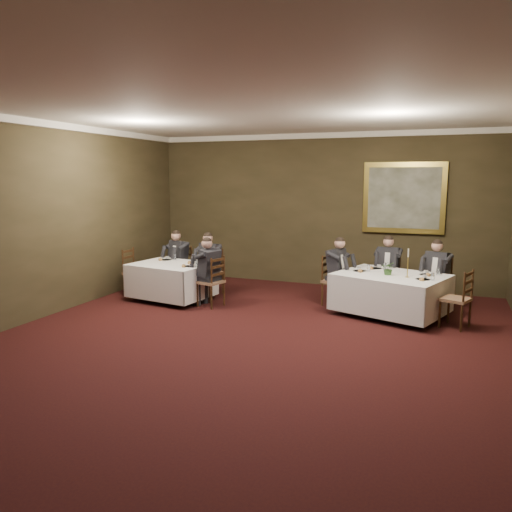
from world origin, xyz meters
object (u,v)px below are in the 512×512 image
Objects in this scene: diner_main_endleft at (335,280)px; chair_sec_backleft at (180,278)px; chair_main_endleft at (334,291)px; chair_sec_backright at (211,282)px; diner_sec_endright at (211,281)px; diner_sec_backright at (210,271)px; diner_main_backleft at (388,277)px; painting at (404,198)px; chair_sec_endright at (211,292)px; diner_main_backright at (437,283)px; centerpiece at (389,268)px; chair_main_endright at (456,311)px; chair_sec_endleft at (136,282)px; candlestick at (408,266)px; diner_sec_backleft at (180,268)px; table_main at (390,291)px; table_second at (172,279)px; chair_main_backleft at (387,287)px; chair_main_backright at (436,295)px.

diner_main_endleft reaches higher than chair_sec_backleft.
chair_sec_backleft is at bearing -76.38° from chair_main_endleft.
diner_sec_endright is at bearing 122.98° from chair_sec_backright.
diner_main_endleft and diner_sec_backright have the same top height.
chair_main_endleft is at bearing -170.77° from diner_sec_backright.
diner_main_backleft is 1.88m from painting.
diner_main_endleft is 2.70m from chair_sec_backright.
diner_main_backright is at bearing -57.92° from chair_sec_endright.
centerpiece is at bearing 81.33° from diner_main_endleft.
chair_main_endright is 1.00× the size of chair_sec_endright.
chair_sec_endleft is (-6.09, -1.00, -0.23)m from diner_main_backright.
candlestick is at bearing -16.51° from centerpiece.
diner_sec_endright is (1.25, -1.00, 0.00)m from diner_sec_backleft.
diner_main_backright is 1.21m from centerpiece.
candlestick is at bearing -29.66° from table_main.
diner_sec_backright reaches higher than table_second.
diner_sec_endright is (-3.36, -0.58, 0.06)m from table_main.
diner_sec_backleft reaches higher than chair_sec_backleft.
painting reaches higher than diner_sec_backright.
chair_main_backleft is 1.00× the size of chair_main_backright.
diner_main_backright and diner_main_endleft have the same top height.
candlestick is (1.40, -0.55, 0.45)m from diner_main_endleft.
diner_main_backleft reaches higher than table_main.
diner_sec_endright reaches higher than chair_sec_backleft.
chair_main_backleft reaches higher than table_second.
painting is at bearing 161.36° from chair_main_endleft.
table_main is 1.19m from chair_main_endleft.
chair_main_backright is 4.36m from diner_sec_endright.
chair_main_endright is 4.47m from chair_sec_endright.
chair_main_endleft is at bearing -171.01° from chair_sec_backright.
chair_main_endleft is at bearing 160.86° from table_main.
painting reaches higher than chair_sec_endright.
chair_main_backleft is 1.17m from chair_main_endleft.
diner_main_backright is 1.19m from chair_main_endright.
diner_main_backright is at bearing 165.02° from chair_main_backleft.
chair_main_endleft and chair_main_endright have the same top height.
diner_sec_backleft is 4.62m from centerpiece.
chair_main_backleft is 1.00× the size of chair_main_endleft.
chair_sec_backright is 0.74× the size of diner_sec_endright.
table_second is 0.90m from diner_sec_backleft.
painting is (3.79, 1.81, 1.56)m from diner_sec_backright.
chair_main_endleft is 3.86× the size of centerpiece.
centerpiece is at bearing 67.02° from chair_main_backright.
diner_main_backright is 1.35× the size of chair_sec_backright.
chair_main_endleft is at bearing 14.16° from table_second.
diner_sec_backleft is at bearing 173.90° from centerpiece.
chair_sec_endright is (-4.14, -1.31, -0.23)m from diner_main_backright.
chair_sec_endleft is (-5.30, -0.27, -0.17)m from table_main.
chair_main_endright is 1.09m from candlestick.
diner_main_endleft reaches higher than chair_sec_backright.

